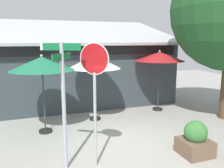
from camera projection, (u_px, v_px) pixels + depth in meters
The scene contains 8 objects.
ground_plane at pixel (125, 143), 7.19m from camera, with size 28.00×28.00×0.10m, color #9E9B93.
cafe_building at pixel (84, 69), 12.12m from camera, with size 8.63×5.24×4.22m.
street_sign_post at pixel (63, 94), 5.36m from camera, with size 0.83×0.78×3.04m.
stop_sign at pixel (95, 83), 5.44m from camera, with size 0.55×0.52×3.04m.
patio_umbrella_forest_green_left at pixel (42, 64), 7.52m from camera, with size 2.08×2.08×2.63m.
patio_umbrella_ivory_center at pixel (94, 62), 8.80m from camera, with size 2.00×2.00×2.60m.
patio_umbrella_crimson_right at pixel (160, 57), 10.03m from camera, with size 2.14×2.14×2.66m.
sidewalk_planter at pixel (195, 140), 6.32m from camera, with size 0.79×0.79×0.96m.
Camera 1 is at (-2.61, -6.22, 3.08)m, focal length 37.41 mm.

